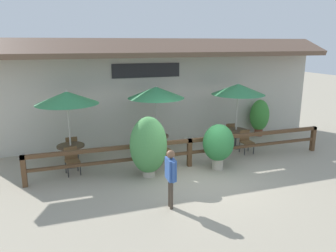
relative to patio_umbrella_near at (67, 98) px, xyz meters
The scene contains 19 objects.
ground_plane 5.00m from the patio_umbrella_near, 31.71° to the right, with size 60.00×60.00×0.00m, color #9E937F.
building_facade 4.16m from the patio_umbrella_near, 25.31° to the left, with size 14.28×1.49×4.23m.
patio_railing 4.30m from the patio_umbrella_near, 18.71° to the right, with size 10.40×0.14×0.95m.
patio_umbrella_near is the anchor object (origin of this frame).
dining_table_near 1.75m from the patio_umbrella_near, ahead, with size 0.91×0.91×0.74m.
chair_near_streetside 1.98m from the patio_umbrella_near, 90.53° to the right, with size 0.48×0.48×0.85m.
chair_near_wallside 1.98m from the patio_umbrella_near, 85.94° to the left, with size 0.44×0.44×0.85m.
patio_umbrella_middle 3.06m from the patio_umbrella_near, ahead, with size 2.03×2.03×2.58m.
dining_table_middle 3.52m from the patio_umbrella_near, ahead, with size 0.91×0.91×0.74m.
chair_middle_streetside 3.61m from the patio_umbrella_near, ahead, with size 0.49×0.49×0.85m.
chair_middle_wallside 3.73m from the patio_umbrella_near, 15.93° to the left, with size 0.42×0.42×0.85m.
patio_umbrella_far 6.26m from the patio_umbrella_near, ahead, with size 2.03×2.03×2.58m.
dining_table_far 6.50m from the patio_umbrella_near, ahead, with size 0.91×0.91×0.74m.
chair_far_streetside 6.62m from the patio_umbrella_near, ahead, with size 0.43×0.43×0.85m.
chair_far_wallside 6.61m from the patio_umbrella_near, ahead, with size 0.43×0.43×0.85m.
potted_plant_entrance_palm 3.09m from the patio_umbrella_near, 35.91° to the right, with size 1.16×1.04×1.89m.
potted_plant_tall_tropical 5.11m from the patio_umbrella_near, 21.68° to the right, with size 1.03×0.93×1.51m.
potted_plant_corner_fern 8.36m from the patio_umbrella_near, ahead, with size 0.86×0.78×1.63m.
pedestrian 4.60m from the patio_umbrella_near, 59.72° to the right, with size 0.21×0.54×1.53m.
Camera 1 is at (-4.03, -8.58, 4.05)m, focal length 35.00 mm.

